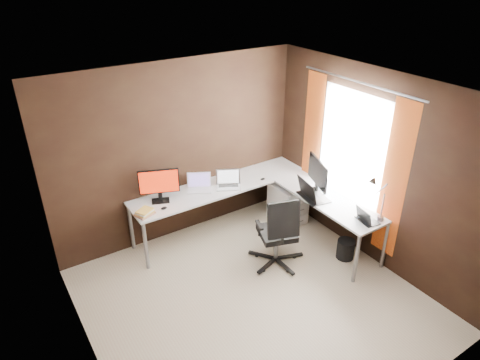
# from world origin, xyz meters

# --- Properties ---
(room) EXTENTS (3.60, 3.60, 2.50)m
(room) POSITION_xyz_m (0.34, 0.07, 1.28)
(room) COLOR #BBB091
(room) RESTS_ON ground
(desk) EXTENTS (2.65, 2.25, 0.73)m
(desk) POSITION_xyz_m (0.84, 1.04, 0.68)
(desk) COLOR white
(desk) RESTS_ON ground
(drawer_pedestal) EXTENTS (0.42, 0.50, 0.60)m
(drawer_pedestal) POSITION_xyz_m (1.43, 1.15, 0.30)
(drawer_pedestal) COLOR white
(drawer_pedestal) RESTS_ON ground
(monitor_left) EXTENTS (0.50, 0.24, 0.46)m
(monitor_left) POSITION_xyz_m (-0.42, 1.57, 0.99)
(monitor_left) COLOR black
(monitor_left) RESTS_ON desk
(monitor_right) EXTENTS (0.24, 0.57, 0.48)m
(monitor_right) POSITION_xyz_m (1.48, 0.63, 1.00)
(monitor_right) COLOR black
(monitor_right) RESTS_ON desk
(laptop_white) EXTENTS (0.40, 0.36, 0.22)m
(laptop_white) POSITION_xyz_m (0.16, 1.58, 0.78)
(laptop_white) COLOR white
(laptop_white) RESTS_ON desk
(laptop_silver) EXTENTS (0.42, 0.38, 0.23)m
(laptop_silver) POSITION_xyz_m (0.55, 1.43, 0.78)
(laptop_silver) COLOR silver
(laptop_silver) RESTS_ON desk
(laptop_black_big) EXTENTS (0.38, 0.48, 0.28)m
(laptop_black_big) POSITION_xyz_m (1.30, 0.53, 0.79)
(laptop_black_big) COLOR black
(laptop_black_big) RESTS_ON desk
(laptop_black_small) EXTENTS (0.23, 0.30, 0.18)m
(laptop_black_small) POSITION_xyz_m (1.48, -0.27, 0.77)
(laptop_black_small) COLOR black
(laptop_black_small) RESTS_ON desk
(book_stack) EXTENTS (0.26, 0.24, 0.07)m
(book_stack) POSITION_xyz_m (-0.73, 1.36, 0.76)
(book_stack) COLOR tan
(book_stack) RESTS_ON desk
(mouse_left) EXTENTS (0.09, 0.06, 0.03)m
(mouse_left) POSITION_xyz_m (-0.47, 1.35, 0.75)
(mouse_left) COLOR black
(mouse_left) RESTS_ON desk
(mouse_corner) EXTENTS (0.09, 0.08, 0.03)m
(mouse_corner) POSITION_xyz_m (1.06, 1.31, 0.75)
(mouse_corner) COLOR black
(mouse_corner) RESTS_ON desk
(desk_lamp) EXTENTS (0.19, 0.22, 0.57)m
(desk_lamp) POSITION_xyz_m (1.58, -0.29, 1.09)
(desk_lamp) COLOR slate
(desk_lamp) RESTS_ON desk
(office_chair) EXTENTS (0.57, 0.60, 1.02)m
(office_chair) POSITION_xyz_m (0.66, 0.41, 0.30)
(office_chair) COLOR black
(office_chair) RESTS_ON ground
(wastebasket) EXTENTS (0.24, 0.24, 0.27)m
(wastebasket) POSITION_xyz_m (1.50, -0.01, 0.13)
(wastebasket) COLOR black
(wastebasket) RESTS_ON ground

